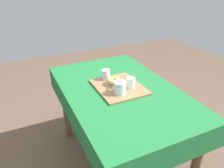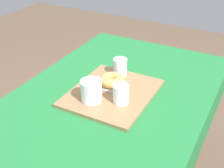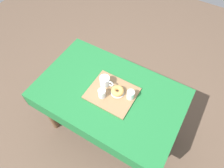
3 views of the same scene
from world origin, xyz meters
TOP-DOWN VIEW (x-y plane):
  - ground_plane at (0.00, 0.00)m, footprint 6.00×6.00m
  - dining_table at (0.00, 0.00)m, footprint 1.27×0.80m
  - serving_tray at (0.03, -0.00)m, footprint 0.40×0.33m
  - tea_mug_left at (-0.07, 0.04)m, footprint 0.13×0.09m
  - water_glass_near at (-0.03, -0.07)m, footprint 0.06×0.06m
  - water_glass_far at (0.18, 0.04)m, footprint 0.06×0.06m
  - donut_plate_left at (0.07, 0.02)m, footprint 0.12×0.12m
  - sugar_donut_left at (0.07, 0.02)m, footprint 0.11×0.11m

SIDE VIEW (x-z plane):
  - ground_plane at x=0.00m, z-range 0.00..0.00m
  - dining_table at x=0.00m, z-range 0.27..1.02m
  - serving_tray at x=0.03m, z-range 0.75..0.76m
  - donut_plate_left at x=0.07m, z-range 0.76..0.77m
  - sugar_donut_left at x=0.07m, z-range 0.77..0.81m
  - water_glass_near at x=-0.03m, z-range 0.76..0.84m
  - water_glass_far at x=0.18m, z-range 0.76..0.84m
  - tea_mug_left at x=-0.07m, z-range 0.76..0.85m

